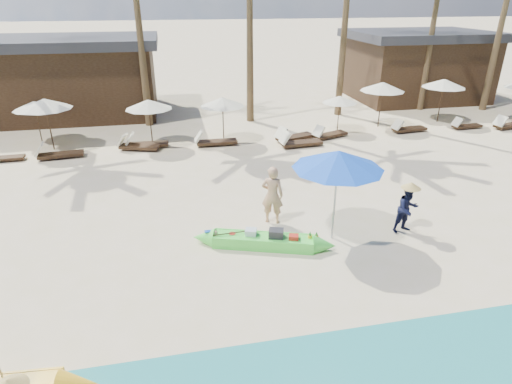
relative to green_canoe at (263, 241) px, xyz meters
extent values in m
plane|color=beige|center=(-0.04, -1.03, -0.19)|extent=(240.00, 240.00, 0.00)
cube|color=#4DE947|center=(0.00, 0.00, -0.02)|extent=(2.84, 1.43, 0.34)
cube|color=white|center=(0.00, 0.00, -0.01)|extent=(2.42, 1.15, 0.15)
cube|color=#262628|center=(0.33, -0.11, 0.22)|extent=(0.47, 0.42, 0.31)
cube|color=silver|center=(-0.32, 0.16, 0.19)|extent=(0.38, 0.35, 0.25)
cube|color=#B22517|center=(0.78, -0.30, 0.17)|extent=(0.32, 0.29, 0.19)
cylinder|color=#B22517|center=(-0.82, 0.32, 0.11)|extent=(0.19, 0.19, 0.08)
cylinder|color=#262628|center=(-1.06, 0.31, 0.10)|extent=(0.18, 0.18, 0.07)
sphere|color=#CDB780|center=(-1.30, 0.43, 0.15)|extent=(0.16, 0.16, 0.16)
cylinder|color=yellow|center=(1.24, -0.33, 0.15)|extent=(0.12, 0.12, 0.16)
cylinder|color=yellow|center=(1.40, -0.39, 0.15)|extent=(0.12, 0.12, 0.16)
imported|color=tan|center=(0.57, 1.37, 0.73)|extent=(0.78, 0.66, 1.83)
imported|color=black|center=(4.31, 0.02, 0.54)|extent=(0.79, 0.66, 1.46)
cylinder|color=#99999E|center=(2.05, 0.08, 1.11)|extent=(0.06, 0.06, 2.60)
cone|color=blue|center=(2.05, 0.08, 2.23)|extent=(2.48, 2.48, 0.51)
cylinder|color=#392617|center=(-8.32, 11.05, 0.78)|extent=(0.05, 0.05, 1.94)
cone|color=beige|center=(-8.32, 11.05, 1.61)|extent=(1.94, 1.94, 0.39)
cube|color=#392617|center=(-9.27, 8.78, -0.06)|extent=(1.55, 0.55, 0.11)
cylinder|color=#392617|center=(-7.57, 9.96, 0.94)|extent=(0.06, 0.06, 2.25)
cone|color=beige|center=(-7.57, 9.96, 1.90)|extent=(2.25, 2.25, 0.45)
cube|color=#392617|center=(-7.01, 8.71, -0.03)|extent=(1.87, 0.77, 0.13)
cube|color=beige|center=(-7.81, 8.63, 0.29)|extent=(0.47, 0.63, 0.53)
cube|color=#392617|center=(-3.73, 9.10, -0.03)|extent=(1.87, 1.09, 0.13)
cube|color=beige|center=(-4.47, 9.34, 0.28)|extent=(0.55, 0.67, 0.52)
cylinder|color=#392617|center=(-3.17, 9.62, 0.86)|extent=(0.05, 0.05, 2.10)
cone|color=beige|center=(-3.17, 9.62, 1.76)|extent=(2.10, 2.10, 0.42)
cube|color=#392617|center=(-3.35, 9.39, -0.03)|extent=(1.82, 0.66, 0.13)
cube|color=beige|center=(-4.15, 9.42, 0.28)|extent=(0.43, 0.60, 0.52)
cylinder|color=#392617|center=(0.16, 9.54, 0.85)|extent=(0.05, 0.05, 2.07)
cone|color=beige|center=(0.16, 9.54, 1.74)|extent=(2.07, 2.07, 0.41)
cube|color=#392617|center=(-0.23, 9.07, -0.03)|extent=(1.88, 0.63, 0.13)
cube|color=beige|center=(-1.05, 9.08, 0.30)|extent=(0.43, 0.61, 0.55)
cube|color=#392617|center=(3.60, 8.13, -0.02)|extent=(1.94, 0.79, 0.13)
cube|color=beige|center=(2.77, 8.05, 0.31)|extent=(0.48, 0.65, 0.55)
cylinder|color=#392617|center=(6.14, 10.14, 0.69)|extent=(0.04, 0.04, 1.76)
cone|color=beige|center=(6.14, 10.14, 1.45)|extent=(1.76, 1.76, 0.35)
cube|color=#392617|center=(3.56, 9.07, -0.02)|extent=(1.99, 1.21, 0.13)
cube|color=beige|center=(2.77, 8.79, 0.31)|extent=(0.60, 0.72, 0.55)
cube|color=#392617|center=(5.38, 9.12, -0.04)|extent=(1.85, 1.13, 0.12)
cube|color=beige|center=(4.66, 8.86, 0.27)|extent=(0.56, 0.67, 0.51)
cylinder|color=#392617|center=(8.56, 10.47, 0.95)|extent=(0.06, 0.06, 2.28)
cone|color=beige|center=(8.56, 10.47, 1.93)|extent=(2.28, 2.28, 0.46)
cube|color=#392617|center=(9.70, 9.25, -0.04)|extent=(1.81, 0.76, 0.12)
cube|color=beige|center=(8.93, 9.16, 0.27)|extent=(0.45, 0.61, 0.51)
cylinder|color=#392617|center=(12.23, 10.72, 0.94)|extent=(0.06, 0.06, 2.26)
cone|color=beige|center=(12.23, 10.72, 1.91)|extent=(2.26, 2.26, 0.45)
cube|color=#392617|center=(12.98, 9.19, -0.06)|extent=(1.57, 0.59, 0.11)
cube|color=beige|center=(12.30, 9.15, 0.22)|extent=(0.38, 0.52, 0.45)
cube|color=#392617|center=(15.25, 8.80, -0.03)|extent=(1.89, 0.88, 0.13)
cube|color=beige|center=(14.46, 8.67, 0.29)|extent=(0.50, 0.65, 0.53)
cone|color=brown|center=(-3.40, 13.24, 4.85)|extent=(0.40, 0.40, 10.08)
cone|color=brown|center=(2.10, 12.98, 5.44)|extent=(0.40, 0.40, 11.26)
cone|color=brown|center=(12.79, 13.48, 3.85)|extent=(0.40, 0.40, 8.07)
cone|color=brown|center=(16.52, 12.64, 5.13)|extent=(0.40, 0.40, 10.64)
cube|color=#392617|center=(-8.04, 16.47, 1.71)|extent=(10.00, 6.00, 3.80)
cube|color=#2D2D33|center=(-8.04, 16.47, 3.86)|extent=(10.80, 6.60, 0.50)
cube|color=#392617|center=(13.96, 16.47, 1.71)|extent=(8.00, 6.00, 3.80)
cube|color=#2D2D33|center=(13.96, 16.47, 3.86)|extent=(8.80, 6.60, 0.50)
camera|label=1|loc=(-2.23, -9.97, 6.23)|focal=30.00mm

